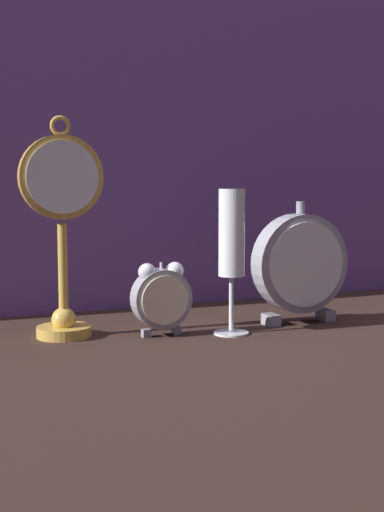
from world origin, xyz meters
name	(u,v)px	position (x,y,z in m)	size (l,w,h in m)	color
ground_plane	(214,344)	(0.00, 0.00, 0.00)	(4.00, 4.00, 0.00)	black
fabric_backdrop_drape	(137,133)	(0.00, 0.33, 0.32)	(1.37, 0.01, 0.63)	#6B478E
pocket_watch_on_stand	(62,229)	(-0.19, 0.13, 0.16)	(0.12, 0.08, 0.33)	gold
alarm_clock_twin_bell	(161,296)	(-0.05, 0.08, 0.06)	(0.09, 0.03, 0.11)	gray
mantel_clock_silver	(300,264)	(0.19, 0.08, 0.10)	(0.16, 0.04, 0.20)	gray
champagne_flute	(232,244)	(0.05, 0.05, 0.14)	(0.05, 0.05, 0.22)	silver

